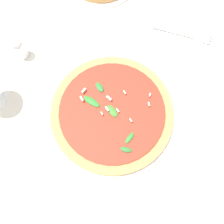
# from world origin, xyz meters

# --- Properties ---
(ground_plane) EXTENTS (6.00, 6.00, 0.00)m
(ground_plane) POSITION_xyz_m (0.00, 0.00, 0.00)
(ground_plane) COLOR silver
(pizza_arugula_main) EXTENTS (0.32, 0.32, 0.05)m
(pizza_arugula_main) POSITION_xyz_m (-0.03, 0.01, 0.02)
(pizza_arugula_main) COLOR white
(pizza_arugula_main) RESTS_ON ground_plane
(napkin) EXTENTS (0.17, 0.13, 0.01)m
(napkin) POSITION_xyz_m (0.04, 0.30, 0.00)
(napkin) COLOR silver
(napkin) RESTS_ON ground_plane
(fork) EXTENTS (0.19, 0.05, 0.00)m
(fork) POSITION_xyz_m (0.05, 0.30, 0.01)
(fork) COLOR silver
(fork) RESTS_ON ground_plane
(shaker_pepper) EXTENTS (0.03, 0.03, 0.07)m
(shaker_pepper) POSITION_xyz_m (-0.32, 0.05, 0.03)
(shaker_pepper) COLOR silver
(shaker_pepper) RESTS_ON ground_plane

